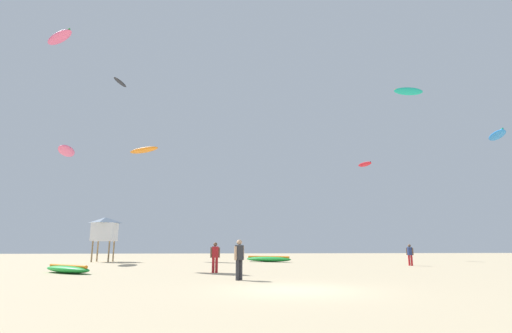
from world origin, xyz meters
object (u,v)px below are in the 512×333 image
Objects in this scene: kite_aloft_0 at (67,151)px; kite_aloft_1 at (365,164)px; person_midground at (410,253)px; kite_aloft_5 at (497,135)px; kite_aloft_4 at (144,150)px; kite_aloft_6 at (120,82)px; kite_aloft_2 at (408,91)px; kite_aloft_3 at (59,37)px; kite_grounded_mid at (68,269)px; kite_grounded_near at (268,259)px; person_foreground at (239,256)px; lifeguard_tower at (105,229)px; person_left at (215,255)px.

kite_aloft_1 is at bearing 8.08° from kite_aloft_0.
kite_aloft_5 is (9.99, 2.13, 10.20)m from person_midground.
kite_aloft_6 reaches higher than kite_aloft_4.
kite_aloft_3 reaches higher than kite_aloft_2.
kite_aloft_5 is 0.97× the size of kite_aloft_6.
person_midground is 23.54m from kite_grounded_mid.
kite_aloft_5 reaches higher than kite_aloft_1.
kite_grounded_mid is 32.28m from kite_aloft_1.
kite_aloft_6 is (-30.23, 26.04, 24.61)m from person_midground.
kite_grounded_near is 1.21× the size of kite_grounded_mid.
kite_aloft_2 is 34.61m from kite_aloft_3.
person_midground is at bearing -28.77° from kite_aloft_4.
person_foreground is 28.71m from kite_aloft_5.
kite_aloft_1 reaches higher than kite_grounded_mid.
kite_aloft_4 is at bearing 162.28° from kite_aloft_5.
lifeguard_tower reaches higher than person_foreground.
person_foreground is 0.41× the size of kite_aloft_0.
kite_grounded_mid is 1.63× the size of kite_aloft_1.
person_midground is 0.44× the size of kite_aloft_5.
kite_aloft_0 is 1.20× the size of kite_aloft_5.
kite_aloft_0 is at bearing -167.01° from lifeguard_tower.
kite_aloft_4 is (-24.80, 0.33, 1.24)m from kite_aloft_1.
kite_aloft_4 reaches higher than person_foreground.
kite_aloft_3 is at bearing 121.23° from person_midground.
person_left is at bearing -54.43° from lifeguard_tower.
kite_aloft_4 is at bearing 158.56° from person_foreground.
kite_aloft_6 is at bearing 105.47° from lifeguard_tower.
kite_aloft_2 is at bearing 26.59° from kite_grounded_mid.
kite_aloft_2 is at bearing -0.28° from kite_aloft_0.
kite_aloft_5 is (39.13, -1.38, -8.60)m from kite_aloft_3.
kite_aloft_0 is at bearing -142.65° from kite_aloft_4.
kite_grounded_mid is 0.86× the size of kite_aloft_0.
kite_aloft_0 is 1.03× the size of kite_aloft_4.
kite_aloft_6 is (-31.86, 13.64, 15.00)m from kite_aloft_1.
kite_aloft_6 is at bearing 156.82° from kite_aloft_1.
kite_aloft_4 is (2.31, 3.83, 8.73)m from lifeguard_tower.
kite_aloft_2 is (27.86, 13.94, 17.34)m from kite_grounded_mid.
kite_aloft_1 is at bearing 22.97° from kite_grounded_near.
kite_aloft_4 is (-28.31, 4.90, -5.78)m from kite_aloft_2.
lifeguard_tower is 8.33m from kite_aloft_0.
kite_aloft_3 is (-34.28, -4.31, 2.17)m from kite_aloft_2.
kite_aloft_2 is at bearing 4.85° from person_midground.
person_left is 0.51× the size of kite_aloft_2.
kite_grounded_mid is at bearing -88.63° from kite_aloft_4.
kite_aloft_0 reaches higher than person_midground.
kite_aloft_6 is at bearing 160.64° from person_foreground.
kite_grounded_near is 23.01m from kite_aloft_2.
kite_aloft_4 reaches higher than kite_aloft_5.
lifeguard_tower is 28.35m from kite_aloft_1.
kite_aloft_3 is 1.00× the size of kite_aloft_5.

